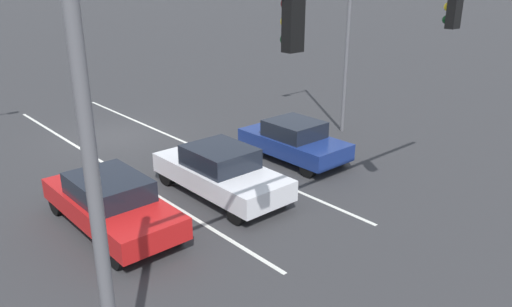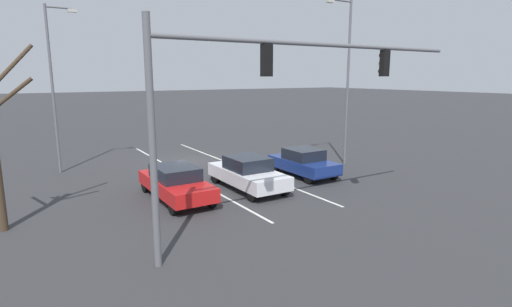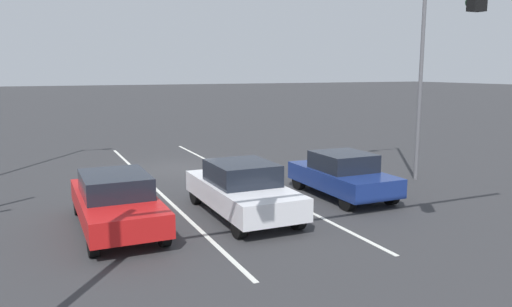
{
  "view_description": "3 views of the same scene",
  "coord_description": "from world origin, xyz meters",
  "px_view_note": "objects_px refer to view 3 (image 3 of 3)",
  "views": [
    {
      "loc": [
        8.62,
        18.51,
        6.49
      ],
      "look_at": [
        -0.87,
        7.78,
        1.19
      ],
      "focal_mm": 35.0,
      "sensor_mm": 36.0,
      "label": 1
    },
    {
      "loc": [
        9.45,
        22.98,
        5.23
      ],
      "look_at": [
        0.18,
        8.06,
        1.81
      ],
      "focal_mm": 28.0,
      "sensor_mm": 36.0,
      "label": 2
    },
    {
      "loc": [
        5.5,
        20.05,
        4.1
      ],
      "look_at": [
        0.09,
        8.09,
        1.89
      ],
      "focal_mm": 35.0,
      "sensor_mm": 36.0,
      "label": 3
    }
  ],
  "objects_px": {
    "traffic_signal_gantry": "(230,12)",
    "car_red_rightlane_front": "(116,200)",
    "street_lamp_left_shoulder": "(419,34)",
    "car_navy_leftlane_front": "(342,174)",
    "car_white_midlane_front": "(242,189)"
  },
  "relations": [
    {
      "from": "car_white_midlane_front",
      "to": "car_red_rightlane_front",
      "type": "distance_m",
      "value": 3.45
    },
    {
      "from": "car_white_midlane_front",
      "to": "street_lamp_left_shoulder",
      "type": "xyz_separation_m",
      "value": [
        -7.66,
        -1.68,
        4.59
      ]
    },
    {
      "from": "car_white_midlane_front",
      "to": "street_lamp_left_shoulder",
      "type": "distance_m",
      "value": 9.08
    },
    {
      "from": "car_navy_leftlane_front",
      "to": "car_red_rightlane_front",
      "type": "bearing_deg",
      "value": 3.11
    },
    {
      "from": "car_navy_leftlane_front",
      "to": "traffic_signal_gantry",
      "type": "height_order",
      "value": "traffic_signal_gantry"
    },
    {
      "from": "car_white_midlane_front",
      "to": "car_navy_leftlane_front",
      "type": "distance_m",
      "value": 3.87
    },
    {
      "from": "car_white_midlane_front",
      "to": "traffic_signal_gantry",
      "type": "distance_m",
      "value": 7.2
    },
    {
      "from": "car_white_midlane_front",
      "to": "traffic_signal_gantry",
      "type": "bearing_deg",
      "value": 65.71
    },
    {
      "from": "traffic_signal_gantry",
      "to": "car_red_rightlane_front",
      "type": "bearing_deg",
      "value": -79.51
    },
    {
      "from": "street_lamp_left_shoulder",
      "to": "car_navy_leftlane_front",
      "type": "bearing_deg",
      "value": 15.18
    },
    {
      "from": "traffic_signal_gantry",
      "to": "street_lamp_left_shoulder",
      "type": "height_order",
      "value": "street_lamp_left_shoulder"
    },
    {
      "from": "car_navy_leftlane_front",
      "to": "street_lamp_left_shoulder",
      "type": "relative_size",
      "value": 0.43
    },
    {
      "from": "car_red_rightlane_front",
      "to": "traffic_signal_gantry",
      "type": "bearing_deg",
      "value": 100.49
    },
    {
      "from": "car_white_midlane_front",
      "to": "car_navy_leftlane_front",
      "type": "bearing_deg",
      "value": -170.48
    },
    {
      "from": "car_navy_leftlane_front",
      "to": "car_white_midlane_front",
      "type": "bearing_deg",
      "value": 9.52
    }
  ]
}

